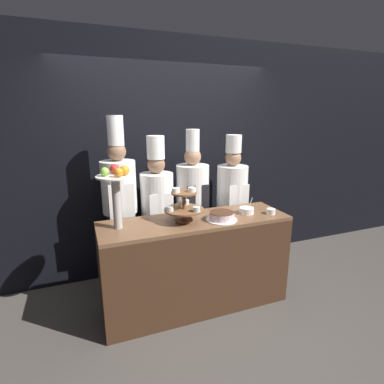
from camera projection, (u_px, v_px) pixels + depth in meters
ground_plane at (206, 320)px, 2.89m from camera, size 14.00×14.00×0.00m
wall_back at (168, 159)px, 3.62m from camera, size 10.00×0.06×2.80m
buffet_counter at (196, 263)px, 3.02m from camera, size 1.86×0.57×0.94m
tiered_stand at (184, 205)px, 2.82m from camera, size 0.38×0.38×0.33m
fruit_pedestal at (116, 185)px, 2.59m from camera, size 0.33×0.33×0.57m
cake_round at (222, 216)px, 2.87m from camera, size 0.30×0.30×0.08m
cup_white at (271, 211)px, 3.06m from camera, size 0.09×0.09×0.05m
serving_bowl_near at (247, 210)px, 3.07m from camera, size 0.15×0.15×0.16m
chef_left at (120, 202)px, 3.16m from camera, size 0.36×0.36×1.92m
chef_center_left at (157, 207)px, 3.33m from camera, size 0.36×0.36×1.71m
chef_center_right at (193, 201)px, 3.47m from camera, size 0.37×0.37×1.77m
chef_right at (232, 198)px, 3.65m from camera, size 0.37×0.37×1.70m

